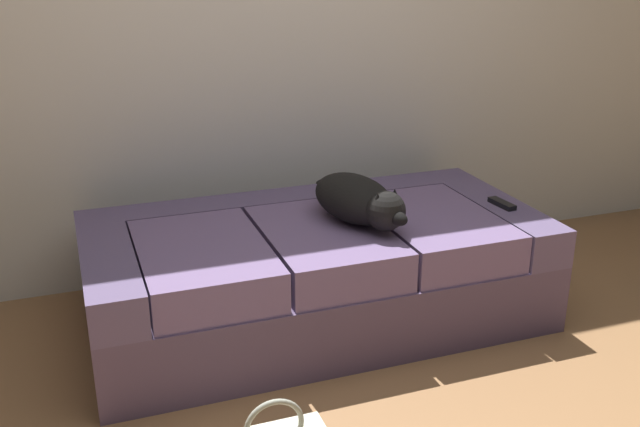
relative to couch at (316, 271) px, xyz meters
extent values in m
cube|color=#52415D|center=(0.00, 0.00, -0.08)|extent=(1.92, 0.95, 0.30)
cube|color=#5C4C70|center=(-0.86, 0.00, 0.15)|extent=(0.20, 0.95, 0.16)
cube|color=#5C4C70|center=(0.86, 0.00, 0.15)|extent=(0.20, 0.95, 0.16)
cube|color=#5C4C70|center=(0.00, 0.37, 0.15)|extent=(1.52, 0.20, 0.16)
cube|color=slate|center=(-0.51, -0.10, 0.15)|extent=(0.49, 0.73, 0.16)
cube|color=slate|center=(0.00, -0.10, 0.15)|extent=(0.49, 0.73, 0.16)
cube|color=slate|center=(0.51, -0.10, 0.15)|extent=(0.49, 0.73, 0.16)
ellipsoid|color=black|center=(0.15, -0.05, 0.33)|extent=(0.35, 0.48, 0.20)
sphere|color=black|center=(0.21, -0.25, 0.34)|extent=(0.16, 0.16, 0.16)
ellipsoid|color=black|center=(0.23, -0.32, 0.33)|extent=(0.08, 0.11, 0.06)
cone|color=black|center=(0.25, -0.23, 0.40)|extent=(0.04, 0.04, 0.05)
cone|color=black|center=(0.16, -0.26, 0.40)|extent=(0.04, 0.04, 0.05)
ellipsoid|color=black|center=(0.14, 0.15, 0.34)|extent=(0.18, 0.09, 0.05)
cube|color=black|center=(0.84, -0.11, 0.24)|extent=(0.06, 0.15, 0.02)
torus|color=#9FA28F|center=(-0.50, -1.05, 0.06)|extent=(0.18, 0.02, 0.18)
camera|label=1|loc=(-0.96, -2.69, 1.33)|focal=40.66mm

